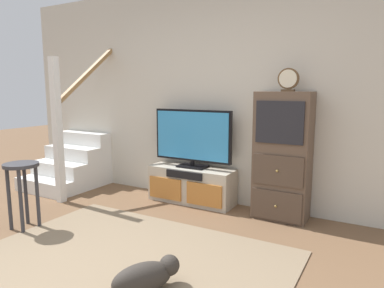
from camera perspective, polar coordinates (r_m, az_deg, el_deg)
back_wall at (r=4.36m, az=5.13°, el=8.07°), size 6.40×0.12×2.70m
area_rug at (r=3.11m, az=-10.30°, el=-18.12°), size 2.60×1.80×0.01m
media_console at (r=4.42m, az=-0.09°, el=-6.69°), size 1.09×0.38×0.45m
television at (r=4.32m, az=0.07°, el=1.14°), size 1.04×0.22×0.72m
side_cabinet at (r=3.91m, az=14.51°, el=-1.99°), size 0.58×0.38×1.39m
desk_clock at (r=3.82m, az=15.42°, el=10.05°), size 0.22×0.08×0.24m
staircase at (r=5.59m, az=-17.59°, el=-2.25°), size 1.00×1.36×2.20m
bar_stool_near at (r=3.93m, az=-25.94°, el=-5.29°), size 0.34×0.34×0.68m
dog at (r=2.64m, az=-7.48°, el=-20.62°), size 0.40×0.49×0.23m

